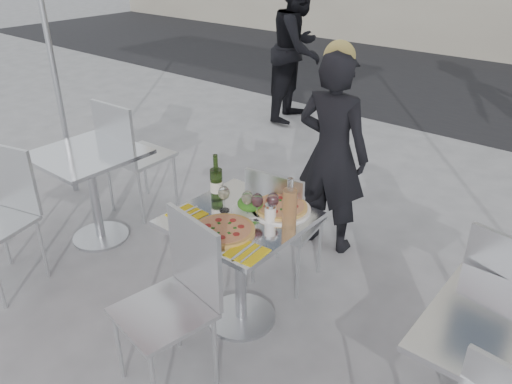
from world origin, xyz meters
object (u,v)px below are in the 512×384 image
Objects in this scene: napkin_left at (187,214)px; wine_bottle at (216,183)px; main_table at (240,248)px; pedestrian_a at (298,48)px; wineglass_red_a at (257,201)px; side_chair_lfar at (129,149)px; woman_diner at (332,154)px; salad_plate at (250,205)px; wineglass_white_a at (224,194)px; sugar_shaker at (270,213)px; carafe at (290,207)px; wineglass_white_b at (247,199)px; side_chair_rfar at (510,298)px; chair_far at (281,219)px; side_table_right at (508,374)px; wineglass_red_b at (273,201)px; side_table_left at (91,178)px; napkin_right at (247,252)px; pizza_far at (281,208)px; side_chair_lnear at (2,207)px; pizza_near at (224,230)px; chair_near at (178,291)px.

wine_bottle is at bearing 90.52° from napkin_left.
napkin_left reaches higher than main_table.
pedestrian_a is 3.97m from wineglass_red_a.
side_chair_lfar reaches higher than napkin_left.
salad_plate is (0.06, -1.00, 0.02)m from woman_diner.
wineglass_white_a is (0.13, -0.07, -0.00)m from wine_bottle.
carafe is at bearing 15.36° from sugar_shaker.
sugar_shaker is 0.53× the size of napkin_left.
wine_bottle is 2.76× the size of sugar_shaker.
wineglass_white_b is (1.63, -0.40, 0.26)m from side_chair_lfar.
woman_diner is 5.16× the size of wine_bottle.
side_chair_lfar is 2.98m from side_chair_rfar.
wineglass_red_a is (0.20, 0.05, 0.00)m from wineglass_white_a.
chair_far is 8.32× the size of sugar_shaker.
wineglass_red_b is (-1.35, 0.12, 0.32)m from side_table_right.
main_table is 1.00× the size of side_table_left.
side_table_right is at bearing -2.37° from wine_bottle.
side_table_left is 4.76× the size of wineglass_red_b.
wineglass_white_b is at bearing 59.84° from main_table.
napkin_right is (-1.10, -0.74, 0.19)m from side_chair_rfar.
wineglass_white_a reaches higher than side_table_right.
napkin_left is (-0.25, -0.17, 0.21)m from main_table.
side_chair_lfar is 1.76m from wineglass_red_a.
salad_plate is 0.17m from wineglass_red_b.
carafe is (0.30, -0.33, 0.34)m from chair_far.
side_chair_lfar is 1.44m from wine_bottle.
wineglass_red_b reaches higher than napkin_left.
woman_diner is at bearing 144.88° from side_table_right.
wineglass_red_b reaches higher than side_table_right.
pedestrian_a is 3.88m from salad_plate.
napkin_left is (-0.01, -0.24, -0.11)m from wine_bottle.
pizza_far is at bearing 7.50° from side_table_left.
wineglass_white_a is at bearing 179.23° from main_table.
side_table_right is 0.78× the size of side_chair_lnear.
napkin_left is at bearing 77.05° from woman_diner.
carafe is (0.14, -0.11, 0.10)m from pizza_far.
chair_far is at bearing 93.53° from salad_plate.
carafe is 0.40m from wineglass_white_a.
side_table_right is at bearing 6.70° from pizza_near.
wine_bottle reaches higher than wineglass_red_b.
wineglass_red_a is (0.05, 0.58, 0.30)m from chair_near.
pizza_far is at bearing 102.96° from sugar_shaker.
side_table_right is 1.78m from wine_bottle.
pizza_far is 0.21m from carafe.
salad_plate is (-0.04, 0.27, 0.03)m from pizza_near.
side_chair_lfar reaches higher than wineglass_red_a.
carafe is 0.26m from wineglass_white_b.
pedestrian_a reaches higher than pizza_near.
napkin_left is (-0.23, -0.61, 0.23)m from chair_far.
wineglass_red_b is 0.51m from napkin_left.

